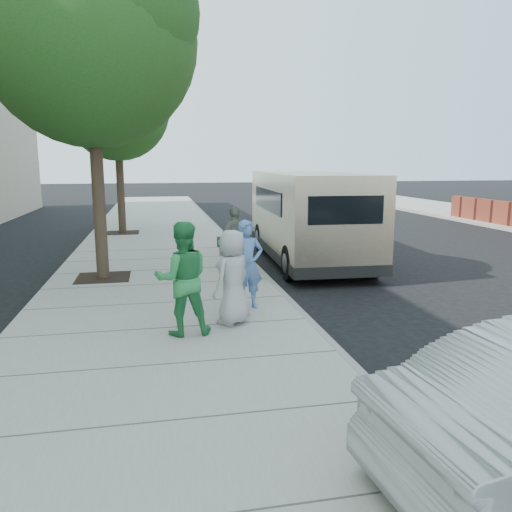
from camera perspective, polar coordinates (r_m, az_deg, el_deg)
name	(u,v)px	position (r m, az deg, el deg)	size (l,w,h in m)	color
ground	(214,307)	(9.80, -4.77, -5.84)	(120.00, 120.00, 0.00)	black
sidewalk	(162,306)	(9.72, -10.67, -5.67)	(5.00, 60.00, 0.15)	gray
curb_face	(286,299)	(10.04, 3.44, -4.97)	(0.12, 60.00, 0.16)	gray
tree_near	(91,30)	(12.12, -18.32, 23.36)	(4.62, 4.60, 7.53)	black
tree_far	(118,103)	(19.49, -15.53, 16.50)	(3.92, 3.80, 6.49)	black
parking_meter	(224,254)	(9.50, -3.68, 0.18)	(0.26, 0.10, 1.25)	gray
van	(308,215)	(14.10, 5.95, 4.68)	(2.53, 6.81, 2.49)	#CBB391
person_officer	(247,265)	(9.01, -1.00, -0.99)	(0.59, 0.39, 1.62)	#577EBA
person_green_shirt	(183,279)	(7.71, -8.39, -2.58)	(0.85, 0.67, 1.76)	#2D8C48
person_gray_shirt	(233,277)	(8.15, -2.68, -2.44)	(0.76, 0.50, 1.56)	#ACACAF
person_striped_polo	(235,239)	(12.10, -2.37, 1.93)	(0.93, 0.39, 1.58)	gray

